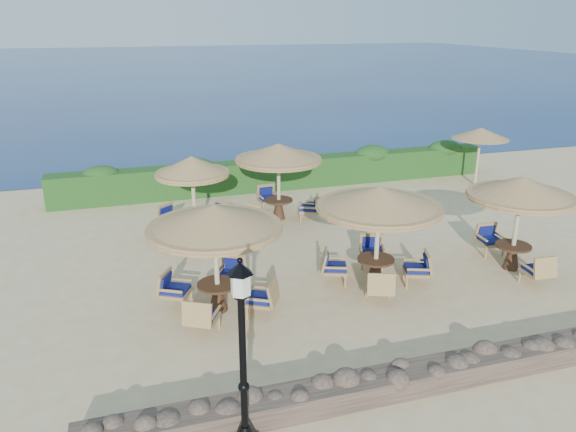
{
  "coord_description": "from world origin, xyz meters",
  "views": [
    {
      "loc": [
        -6.3,
        -13.99,
        6.61
      ],
      "look_at": [
        -1.89,
        0.3,
        1.3
      ],
      "focal_mm": 35.0,
      "sensor_mm": 36.0,
      "label": 1
    }
  ],
  "objects": [
    {
      "name": "cafe_set_3",
      "position": [
        -4.21,
        2.68,
        1.66
      ],
      "size": [
        2.63,
        2.63,
        2.65
      ],
      "color": "#CBBB8F",
      "rests_on": "ground"
    },
    {
      "name": "cafe_set_0",
      "position": [
        -4.38,
        -2.15,
        1.9
      ],
      "size": [
        3.14,
        3.14,
        2.65
      ],
      "color": "#CBBB8F",
      "rests_on": "ground"
    },
    {
      "name": "cafe_set_4",
      "position": [
        -1.19,
        3.63,
        1.94
      ],
      "size": [
        2.94,
        2.94,
        2.65
      ],
      "color": "#CBBB8F",
      "rests_on": "ground"
    },
    {
      "name": "hedge",
      "position": [
        0.0,
        7.2,
        0.6
      ],
      "size": [
        18.0,
        0.9,
        1.2
      ],
      "primitive_type": "cube",
      "color": "#194114",
      "rests_on": "ground"
    },
    {
      "name": "extra_parasol",
      "position": [
        7.8,
        5.2,
        2.17
      ],
      "size": [
        2.3,
        2.3,
        2.41
      ],
      "color": "#CBBB8F",
      "rests_on": "ground"
    },
    {
      "name": "ground",
      "position": [
        0.0,
        0.0,
        0.0
      ],
      "size": [
        120.0,
        120.0,
        0.0
      ],
      "primitive_type": "plane",
      "color": "beige",
      "rests_on": "ground"
    },
    {
      "name": "stone_wall",
      "position": [
        0.0,
        -6.2,
        0.22
      ],
      "size": [
        15.0,
        0.65,
        0.44
      ],
      "primitive_type": "cube",
      "color": "brown",
      "rests_on": "ground"
    },
    {
      "name": "sea",
      "position": [
        0.0,
        70.0,
        0.0
      ],
      "size": [
        160.0,
        160.0,
        0.0
      ],
      "primitive_type": "plane",
      "color": "navy",
      "rests_on": "ground"
    },
    {
      "name": "cafe_set_2",
      "position": [
        3.83,
        -2.21,
        2.02
      ],
      "size": [
        2.85,
        2.85,
        2.65
      ],
      "color": "#CBBB8F",
      "rests_on": "ground"
    },
    {
      "name": "cafe_set_1",
      "position": [
        -0.18,
        -1.92,
        1.92
      ],
      "size": [
        3.22,
        3.22,
        2.65
      ],
      "color": "#CBBB8F",
      "rests_on": "ground"
    },
    {
      "name": "lamp_post",
      "position": [
        -4.8,
        -6.8,
        1.55
      ],
      "size": [
        0.44,
        0.44,
        3.31
      ],
      "color": "black",
      "rests_on": "ground"
    }
  ]
}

